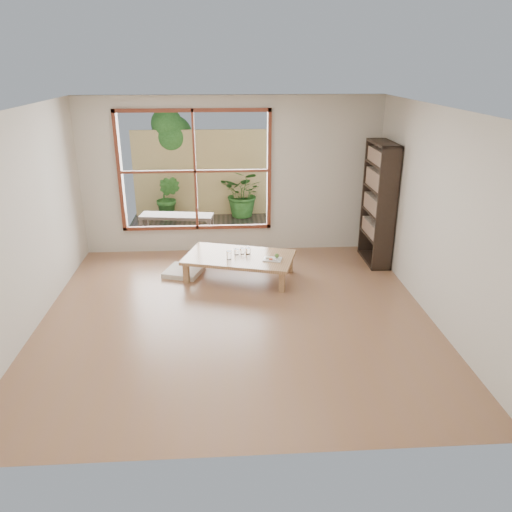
% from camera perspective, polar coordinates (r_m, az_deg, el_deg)
% --- Properties ---
extents(ground, '(5.00, 5.00, 0.00)m').
position_cam_1_polar(ground, '(6.57, -2.24, -6.75)').
color(ground, '#95674A').
rests_on(ground, ground).
extents(low_table, '(1.79, 1.31, 0.35)m').
position_cam_1_polar(low_table, '(7.55, -1.91, -0.27)').
color(low_table, tan).
rests_on(low_table, ground).
extents(floor_cushion, '(0.67, 0.67, 0.08)m').
position_cam_1_polar(floor_cushion, '(7.85, -8.26, -1.75)').
color(floor_cushion, beige).
rests_on(floor_cushion, ground).
extents(bookshelf, '(0.31, 0.88, 1.95)m').
position_cam_1_polar(bookshelf, '(8.21, 13.83, 5.80)').
color(bookshelf, black).
rests_on(bookshelf, ground).
extents(glass_tall, '(0.07, 0.07, 0.13)m').
position_cam_1_polar(glass_tall, '(7.39, -3.11, 0.09)').
color(glass_tall, silver).
rests_on(glass_tall, low_table).
extents(glass_mid, '(0.06, 0.06, 0.09)m').
position_cam_1_polar(glass_mid, '(7.59, -1.57, 0.56)').
color(glass_mid, silver).
rests_on(glass_mid, low_table).
extents(glass_short, '(0.08, 0.08, 0.10)m').
position_cam_1_polar(glass_short, '(7.59, -0.92, 0.58)').
color(glass_short, silver).
rests_on(glass_short, low_table).
extents(glass_small, '(0.07, 0.07, 0.09)m').
position_cam_1_polar(glass_small, '(7.57, -2.22, 0.48)').
color(glass_small, silver).
rests_on(glass_small, low_table).
extents(food_tray, '(0.31, 0.25, 0.08)m').
position_cam_1_polar(food_tray, '(7.38, 1.99, -0.27)').
color(food_tray, white).
rests_on(food_tray, low_table).
extents(deck, '(2.80, 2.00, 0.05)m').
position_cam_1_polar(deck, '(9.86, -6.29, 2.99)').
color(deck, '#322A24').
rests_on(deck, ground).
extents(garden_bench, '(1.38, 0.57, 0.42)m').
position_cam_1_polar(garden_bench, '(9.37, -9.05, 4.34)').
color(garden_bench, black).
rests_on(garden_bench, deck).
extents(bamboo_fence, '(2.80, 0.06, 1.80)m').
position_cam_1_polar(bamboo_fence, '(10.59, -6.28, 9.33)').
color(bamboo_fence, tan).
rests_on(bamboo_fence, ground).
extents(shrub_right, '(1.15, 1.09, 1.00)m').
position_cam_1_polar(shrub_right, '(10.47, -1.38, 7.21)').
color(shrub_right, '#2D6726').
rests_on(shrub_right, deck).
extents(shrub_left, '(0.62, 0.56, 0.92)m').
position_cam_1_polar(shrub_left, '(10.41, -9.98, 6.58)').
color(shrub_left, '#2D6726').
rests_on(shrub_left, deck).
extents(garden_tree, '(1.04, 0.85, 2.22)m').
position_cam_1_polar(garden_tree, '(10.81, -10.06, 13.29)').
color(garden_tree, '#4C3D2D').
rests_on(garden_tree, ground).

